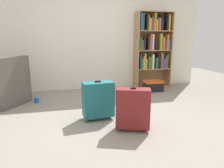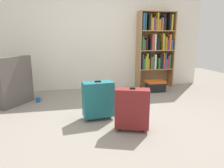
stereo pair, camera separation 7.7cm
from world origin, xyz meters
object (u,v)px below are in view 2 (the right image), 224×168
object	(u,v)px
storage_box	(155,86)
suitcase_dark_red	(132,109)
mug	(38,100)
armchair	(7,87)
suitcase_teal	(98,99)
bookshelf	(155,47)

from	to	relation	value
storage_box	suitcase_dark_red	size ratio (longest dim) A/B	0.70
mug	storage_box	bearing A→B (deg)	6.71
armchair	storage_box	world-z (taller)	armchair
armchair	suitcase_teal	xyz separation A→B (m)	(1.58, -1.11, -0.00)
storage_box	armchair	bearing A→B (deg)	-175.05
suitcase_teal	suitcase_dark_red	xyz separation A→B (m)	(0.38, -0.51, -0.00)
bookshelf	suitcase_dark_red	size ratio (longest dim) A/B	3.05
bookshelf	storage_box	size ratio (longest dim) A/B	4.35
bookshelf	storage_box	world-z (taller)	bookshelf
suitcase_teal	suitcase_dark_red	world-z (taller)	suitcase_teal
mug	suitcase_dark_red	xyz separation A→B (m)	(1.42, -1.58, 0.27)
mug	suitcase_teal	xyz separation A→B (m)	(1.03, -1.08, 0.27)
suitcase_dark_red	storage_box	bearing A→B (deg)	58.38
bookshelf	suitcase_dark_red	distance (m)	2.73
suitcase_dark_red	mug	bearing A→B (deg)	131.83
storage_box	suitcase_teal	xyz separation A→B (m)	(-1.54, -1.38, 0.18)
mug	storage_box	xyz separation A→B (m)	(2.58, 0.30, 0.09)
suitcase_dark_red	suitcase_teal	bearing A→B (deg)	127.11
suitcase_teal	armchair	bearing A→B (deg)	144.96
mug	armchair	bearing A→B (deg)	176.59
armchair	suitcase_dark_red	distance (m)	2.54
suitcase_teal	suitcase_dark_red	distance (m)	0.64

